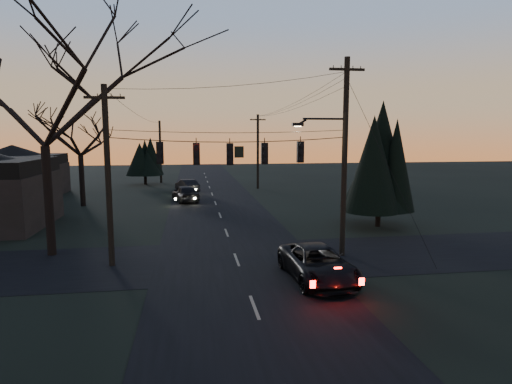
{
  "coord_description": "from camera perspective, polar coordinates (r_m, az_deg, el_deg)",
  "views": [
    {
      "loc": [
        -2.19,
        -10.63,
        6.23
      ],
      "look_at": [
        0.82,
        8.98,
        3.56
      ],
      "focal_mm": 30.0,
      "sensor_mm": 36.0,
      "label": 1
    }
  ],
  "objects": [
    {
      "name": "cross_road",
      "position": [
        21.66,
        -2.6,
        -9.03
      ],
      "size": [
        60.0,
        7.0,
        0.02
      ],
      "primitive_type": "cube",
      "color": "black",
      "rests_on": "ground"
    },
    {
      "name": "utility_pole_far_l",
      "position": [
        57.1,
        -12.52,
        1.23
      ],
      "size": [
        0.3,
        0.3,
        8.0
      ],
      "primitive_type": null,
      "color": "black",
      "rests_on": "ground"
    },
    {
      "name": "main_road",
      "position": [
        31.34,
        -4.57,
        -3.8
      ],
      "size": [
        8.0,
        120.0,
        0.02
      ],
      "primitive_type": "cube",
      "color": "black",
      "rests_on": "ground"
    },
    {
      "name": "evergreen_right",
      "position": [
        29.88,
        16.2,
        3.65
      ],
      "size": [
        4.36,
        4.36,
        7.39
      ],
      "color": "black",
      "rests_on": "ground"
    },
    {
      "name": "sedan_oncoming_b",
      "position": [
        47.03,
        -9.18,
        0.82
      ],
      "size": [
        2.81,
        4.45,
        1.39
      ],
      "primitive_type": "imported",
      "rotation": [
        0.0,
        0.0,
        3.49
      ],
      "color": "black",
      "rests_on": "ground"
    },
    {
      "name": "utility_pole_far_r",
      "position": [
        49.63,
        0.24,
        0.46
      ],
      "size": [
        1.8,
        0.3,
        8.5
      ],
      "primitive_type": null,
      "color": "black",
      "rests_on": "ground"
    },
    {
      "name": "bare_tree_dist",
      "position": [
        40.04,
        -22.48,
        7.03
      ],
      "size": [
        7.0,
        7.0,
        8.85
      ],
      "color": "black",
      "rests_on": "ground"
    },
    {
      "name": "ground_plane",
      "position": [
        12.52,
        2.73,
        -22.18
      ],
      "size": [
        160.0,
        160.0,
        0.0
      ],
      "primitive_type": "plane",
      "color": "black"
    },
    {
      "name": "evergreen_dist",
      "position": [
        55.38,
        -14.62,
        4.45
      ],
      "size": [
        3.57,
        3.57,
        5.53
      ],
      "color": "black",
      "rests_on": "ground"
    },
    {
      "name": "utility_pole_left",
      "position": [
        21.89,
        -18.63,
        -9.28
      ],
      "size": [
        1.8,
        0.3,
        8.5
      ],
      "primitive_type": null,
      "color": "black",
      "rests_on": "ground"
    },
    {
      "name": "span_signal_assembly",
      "position": [
        20.75,
        -3.35,
        5.2
      ],
      "size": [
        11.5,
        0.44,
        1.47
      ],
      "color": "black",
      "rests_on": "ground"
    },
    {
      "name": "house_left_far",
      "position": [
        50.05,
        -29.59,
        2.52
      ],
      "size": [
        9.0,
        7.0,
        5.2
      ],
      "color": "black",
      "rests_on": "ground"
    },
    {
      "name": "bare_tree_left",
      "position": [
        24.18,
        -26.63,
        10.86
      ],
      "size": [
        11.1,
        11.1,
        11.31
      ],
      "color": "black",
      "rests_on": "ground"
    },
    {
      "name": "sedan_oncoming_a",
      "position": [
        40.41,
        -9.4,
        -0.17
      ],
      "size": [
        2.9,
        4.93,
        1.58
      ],
      "primitive_type": "imported",
      "rotation": [
        0.0,
        0.0,
        3.38
      ],
      "color": "black",
      "rests_on": "ground"
    },
    {
      "name": "utility_pole_right",
      "position": [
        22.89,
        11.38,
        -8.28
      ],
      "size": [
        5.0,
        0.3,
        10.0
      ],
      "primitive_type": null,
      "color": "black",
      "rests_on": "ground"
    },
    {
      "name": "suv_near",
      "position": [
        18.77,
        8.23,
        -9.48
      ],
      "size": [
        2.7,
        5.32,
        1.44
      ],
      "primitive_type": "imported",
      "rotation": [
        0.0,
        0.0,
        0.06
      ],
      "color": "black",
      "rests_on": "ground"
    }
  ]
}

